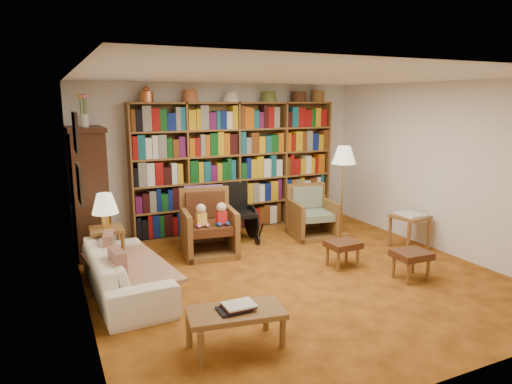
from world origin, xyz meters
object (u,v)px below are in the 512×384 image
armchair_leather (207,227)px  coffee_table (236,315)px  wheelchair (238,215)px  side_table_lamp (107,240)px  floor_lamp (344,159)px  footstool_b (411,256)px  sofa (126,271)px  armchair_sage (309,217)px  footstool_a (343,246)px  side_table_papers (410,221)px

armchair_leather → coffee_table: armchair_leather is taller
armchair_leather → wheelchair: 0.74m
side_table_lamp → floor_lamp: floor_lamp is taller
footstool_b → coffee_table: coffee_table is taller
sofa → coffee_table: (0.71, -1.64, 0.04)m
armchair_sage → floor_lamp: bearing=-24.8°
side_table_lamp → footstool_b: side_table_lamp is taller
wheelchair → coffee_table: 3.27m
side_table_lamp → coffee_table: size_ratio=0.66×
armchair_sage → floor_lamp: size_ratio=0.56×
armchair_leather → footstool_a: armchair_leather is taller
armchair_sage → footstool_b: 2.19m
side_table_lamp → wheelchair: 2.18m
sofa → side_table_papers: same height
side_table_lamp → floor_lamp: (3.77, 0.13, 0.84)m
wheelchair → floor_lamp: size_ratio=0.61×
sofa → side_table_lamp: size_ratio=3.07×
side_table_papers → floor_lamp: bearing=118.1°
wheelchair → footstool_a: wheelchair is taller
side_table_lamp → footstool_b: 3.89m
wheelchair → floor_lamp: 1.95m
armchair_leather → floor_lamp: floor_lamp is taller
sofa → floor_lamp: 3.91m
sofa → wheelchair: (1.99, 1.37, 0.14)m
footstool_a → footstool_b: (0.52, -0.73, 0.01)m
armchair_leather → footstool_b: bearing=-46.4°
side_table_papers → coffee_table: side_table_papers is taller
floor_lamp → footstool_b: 2.22m
wheelchair → footstool_b: (1.34, -2.45, -0.12)m
footstool_a → footstool_b: footstool_b is taller
side_table_lamp → side_table_papers: 4.39m
coffee_table → footstool_a: bearing=31.5°
armchair_leather → footstool_a: 2.00m
side_table_papers → armchair_leather: bearing=158.4°
armchair_sage → footstool_a: bearing=-104.1°
footstool_b → coffee_table: (-2.62, -0.56, 0.01)m
coffee_table → wheelchair: bearing=66.9°
floor_lamp → coffee_table: 4.00m
wheelchair → side_table_lamp: bearing=-163.5°
armchair_leather → side_table_papers: (2.85, -1.13, 0.04)m
floor_lamp → footstool_a: 1.80m
side_table_lamp → wheelchair: wheelchair is taller
wheelchair → footstool_a: bearing=-64.6°
wheelchair → side_table_papers: size_ratio=1.67×
sofa → footstool_a: (2.81, -0.35, 0.02)m
sofa → footstool_a: sofa is taller
sofa → wheelchair: wheelchair is taller
sofa → side_table_papers: 4.20m
wheelchair → coffee_table: wheelchair is taller
armchair_sage → floor_lamp: 1.11m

